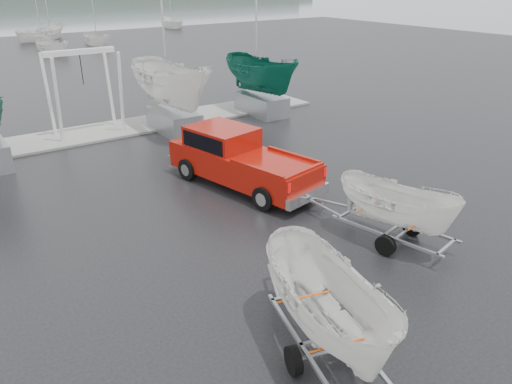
# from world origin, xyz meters

# --- Properties ---
(ground_plane) EXTENTS (120.00, 120.00, 0.00)m
(ground_plane) POSITION_xyz_m (0.00, 0.00, 0.00)
(ground_plane) COLOR black
(ground_plane) RESTS_ON ground
(dock) EXTENTS (30.00, 3.00, 0.12)m
(dock) POSITION_xyz_m (0.00, 13.00, 0.05)
(dock) COLOR gray
(dock) RESTS_ON ground
(pickup_truck) EXTENTS (3.31, 6.51, 2.07)m
(pickup_truck) POSITION_xyz_m (4.54, 3.57, 1.08)
(pickup_truck) COLOR maroon
(pickup_truck) RESTS_ON ground
(trailer_hitched) EXTENTS (1.91, 3.76, 4.30)m
(trailer_hitched) POSITION_xyz_m (5.87, -2.92, 2.35)
(trailer_hitched) COLOR gray
(trailer_hitched) RESTS_ON ground
(trailer_parked) EXTENTS (2.10, 3.78, 4.97)m
(trailer_parked) POSITION_xyz_m (0.93, -5.36, 2.70)
(trailer_parked) COLOR gray
(trailer_parked) RESTS_ON ground
(boat_hoist) EXTENTS (3.30, 2.18, 4.12)m
(boat_hoist) POSITION_xyz_m (2.01, 13.00, 2.67)
(boat_hoist) COLOR silver
(boat_hoist) RESTS_ON ground
(keelboat_2) EXTENTS (2.46, 3.20, 10.63)m
(keelboat_2) POSITION_xyz_m (5.65, 11.00, 3.91)
(keelboat_2) COLOR gray
(keelboat_2) RESTS_ON ground
(keelboat_3) EXTENTS (2.20, 3.20, 10.36)m
(keelboat_3) POSITION_xyz_m (11.25, 11.30, 3.46)
(keelboat_3) COLOR gray
(keelboat_3) RESTS_ON ground
(moored_boat_2) EXTENTS (2.13, 2.19, 10.77)m
(moored_boat_2) POSITION_xyz_m (13.49, 45.55, 0.01)
(moored_boat_2) COLOR silver
(moored_boat_2) RESTS_ON ground
(moored_boat_3) EXTENTS (2.49, 2.54, 10.98)m
(moored_boat_3) POSITION_xyz_m (28.70, 58.03, 0.01)
(moored_boat_3) COLOR silver
(moored_boat_3) RESTS_ON ground
(moored_boat_6) EXTENTS (3.70, 3.68, 11.53)m
(moored_boat_6) POSITION_xyz_m (9.55, 53.57, 0.00)
(moored_boat_6) COLOR silver
(moored_boat_6) RESTS_ON ground
(moored_boat_7) EXTENTS (2.45, 2.50, 10.90)m
(moored_boat_7) POSITION_xyz_m (7.90, 42.15, 0.01)
(moored_boat_7) COLOR silver
(moored_boat_7) RESTS_ON ground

